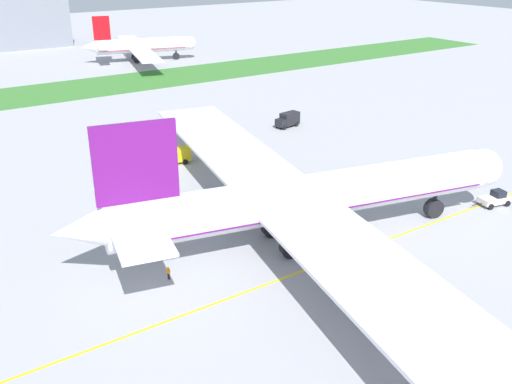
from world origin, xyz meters
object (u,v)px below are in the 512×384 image
pushback_tug (495,199)px  ground_crew_wingwalker_port (168,272)px  airliner_foreground (304,198)px  parked_airliner_far_centre (140,46)px  service_truck_fuel_bowser (288,119)px  service_truck_baggage_loader (173,156)px

pushback_tug → ground_crew_wingwalker_port: pushback_tug is taller
airliner_foreground → ground_crew_wingwalker_port: (-18.40, 1.52, -5.18)m
airliner_foreground → ground_crew_wingwalker_port: 19.18m
pushback_tug → parked_airliner_far_centre: bearing=87.8°
airliner_foreground → ground_crew_wingwalker_port: size_ratio=60.31×
airliner_foreground → pushback_tug: (30.69, -6.76, -5.16)m
pushback_tug → service_truck_fuel_bowser: service_truck_fuel_bowser is taller
service_truck_baggage_loader → airliner_foreground: bearing=-89.3°
pushback_tug → service_truck_baggage_loader: size_ratio=0.99×
ground_crew_wingwalker_port → service_truck_baggage_loader: service_truck_baggage_loader is taller
ground_crew_wingwalker_port → service_truck_baggage_loader: size_ratio=0.25×
airliner_foreground → service_truck_baggage_loader: 36.17m
service_truck_baggage_loader → parked_airliner_far_centre: (36.53, 95.27, 3.56)m
airliner_foreground → parked_airliner_far_centre: size_ratio=1.69×
airliner_foreground → pushback_tug: 31.85m
ground_crew_wingwalker_port → service_truck_fuel_bowser: size_ratio=0.28×
ground_crew_wingwalker_port → service_truck_fuel_bowser: 63.62m
parked_airliner_far_centre → service_truck_fuel_bowser: bearing=-93.9°
ground_crew_wingwalker_port → pushback_tug: bearing=-9.6°
service_truck_fuel_bowser → ground_crew_wingwalker_port: bearing=-139.6°
airliner_foreground → service_truck_baggage_loader: bearing=90.7°
airliner_foreground → service_truck_fuel_bowser: 52.45m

